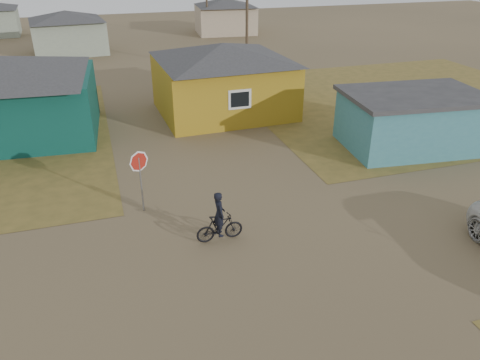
% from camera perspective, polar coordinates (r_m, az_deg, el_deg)
% --- Properties ---
extents(ground, '(120.00, 120.00, 0.00)m').
position_cam_1_polar(ground, '(14.48, 3.60, -9.73)').
color(ground, brown).
extents(grass_ne, '(20.00, 18.00, 0.00)m').
position_cam_1_polar(grass_ne, '(31.27, 19.59, 9.24)').
color(grass_ne, olive).
rests_on(grass_ne, ground).
extents(house_teal, '(8.93, 7.08, 4.00)m').
position_cam_1_polar(house_teal, '(25.52, -26.55, 9.08)').
color(house_teal, '#0A3932').
rests_on(house_teal, ground).
extents(house_yellow, '(7.72, 6.76, 3.90)m').
position_cam_1_polar(house_yellow, '(26.57, -2.03, 12.35)').
color(house_yellow, '#A48019').
rests_on(house_yellow, ground).
extents(shed_turquoise, '(6.71, 4.93, 2.60)m').
position_cam_1_polar(shed_turquoise, '(23.34, 20.22, 6.87)').
color(shed_turquoise, teal).
rests_on(shed_turquoise, ground).
extents(house_pale_west, '(7.04, 6.15, 3.60)m').
position_cam_1_polar(house_pale_west, '(45.35, -20.24, 16.63)').
color(house_pale_west, gray).
rests_on(house_pale_west, ground).
extents(house_beige_east, '(6.95, 6.05, 3.60)m').
position_cam_1_polar(house_beige_east, '(53.23, -1.79, 19.44)').
color(house_beige_east, tan).
rests_on(house_beige_east, ground).
extents(utility_pole_near, '(1.40, 0.20, 8.00)m').
position_cam_1_polar(utility_pole_near, '(34.85, 0.86, 19.37)').
color(utility_pole_near, '#4A3B2C').
rests_on(utility_pole_near, ground).
extents(stop_sign, '(0.76, 0.12, 2.33)m').
position_cam_1_polar(stop_sign, '(16.52, -12.17, 1.51)').
color(stop_sign, gray).
rests_on(stop_sign, ground).
extents(cyclist, '(1.55, 0.56, 1.75)m').
position_cam_1_polar(cyclist, '(15.03, -2.52, -5.27)').
color(cyclist, black).
rests_on(cyclist, ground).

